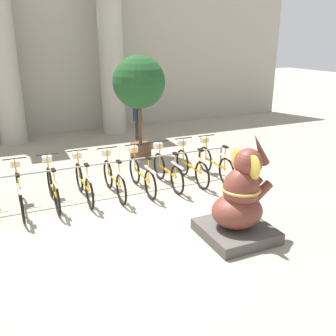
{
  "coord_description": "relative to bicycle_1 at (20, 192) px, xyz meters",
  "views": [
    {
      "loc": [
        -2.08,
        -6.01,
        3.48
      ],
      "look_at": [
        0.8,
        0.42,
        1.0
      ],
      "focal_mm": 40.0,
      "sensor_mm": 36.0,
      "label": 1
    }
  ],
  "objects": [
    {
      "name": "column_right",
      "position": [
        3.76,
        5.79,
        2.21
      ],
      "size": [
        1.08,
        1.08,
        5.16
      ],
      "color": "#ADA899",
      "rests_on": "ground_plane"
    },
    {
      "name": "bicycle_6",
      "position": [
        3.38,
        0.02,
        0.0
      ],
      "size": [
        0.48,
        1.76,
        1.03
      ],
      "color": "black",
      "rests_on": "ground_plane"
    },
    {
      "name": "person_pedestrian",
      "position": [
        4.02,
        3.91,
        0.56
      ],
      "size": [
        0.22,
        0.47,
        1.63
      ],
      "color": "#28282D",
      "rests_on": "ground_plane"
    },
    {
      "name": "bicycle_5",
      "position": [
        2.71,
        -0.01,
        0.0
      ],
      "size": [
        0.48,
        1.76,
        1.03
      ],
      "color": "black",
      "rests_on": "ground_plane"
    },
    {
      "name": "bicycle_7",
      "position": [
        4.06,
        0.05,
        0.0
      ],
      "size": [
        0.48,
        1.76,
        1.03
      ],
      "color": "black",
      "rests_on": "ground_plane"
    },
    {
      "name": "bicycle_1",
      "position": [
        0.0,
        0.0,
        0.0
      ],
      "size": [
        0.48,
        1.76,
        1.03
      ],
      "color": "black",
      "rests_on": "ground_plane"
    },
    {
      "name": "ground_plane",
      "position": [
        1.97,
        -1.81,
        -0.41
      ],
      "size": [
        60.0,
        60.0,
        0.0
      ],
      "primitive_type": "plane",
      "color": "#9E937F"
    },
    {
      "name": "bicycle_3",
      "position": [
        1.35,
        0.07,
        0.0
      ],
      "size": [
        0.48,
        1.76,
        1.03
      ],
      "color": "black",
      "rests_on": "ground_plane"
    },
    {
      "name": "bike_rack",
      "position": [
        2.03,
        0.14,
        0.23
      ],
      "size": [
        6.01,
        0.05,
        0.77
      ],
      "color": "gray",
      "rests_on": "ground_plane"
    },
    {
      "name": "column_left",
      "position": [
        0.18,
        5.79,
        2.21
      ],
      "size": [
        1.08,
        1.08,
        5.16
      ],
      "color": "#ADA899",
      "rests_on": "ground_plane"
    },
    {
      "name": "elephant_statue",
      "position": [
        3.56,
        -2.77,
        0.24
      ],
      "size": [
        1.23,
        1.23,
        1.94
      ],
      "color": "#4C4742",
      "rests_on": "ground_plane"
    },
    {
      "name": "bicycle_4",
      "position": [
        2.03,
        -0.0,
        0.0
      ],
      "size": [
        0.48,
        1.76,
        1.03
      ],
      "color": "black",
      "rests_on": "ground_plane"
    },
    {
      "name": "building_facade",
      "position": [
        1.97,
        6.79,
        2.59
      ],
      "size": [
        20.0,
        0.2,
        6.0
      ],
      "color": "#A39E8E",
      "rests_on": "ground_plane"
    },
    {
      "name": "bicycle_2",
      "position": [
        0.68,
        0.03,
        0.0
      ],
      "size": [
        0.48,
        1.76,
        1.03
      ],
      "color": "black",
      "rests_on": "ground_plane"
    },
    {
      "name": "potted_tree",
      "position": [
        3.6,
        2.49,
        1.74
      ],
      "size": [
        1.52,
        1.52,
        3.01
      ],
      "color": "brown",
      "rests_on": "ground_plane"
    },
    {
      "name": "bicycle_8",
      "position": [
        4.73,
        0.04,
        0.0
      ],
      "size": [
        0.48,
        1.76,
        1.03
      ],
      "color": "black",
      "rests_on": "ground_plane"
    }
  ]
}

